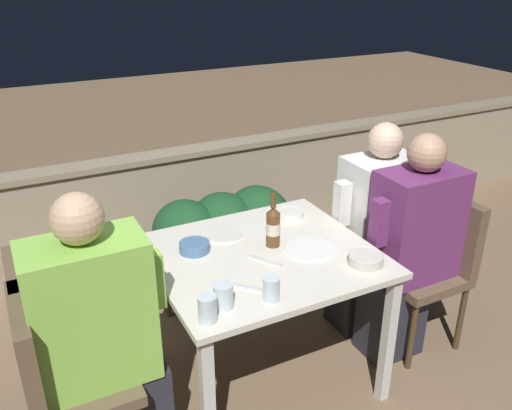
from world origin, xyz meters
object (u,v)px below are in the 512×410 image
at_px(person_white_polo, 372,228).
at_px(person_purple_stripe, 409,249).
at_px(chair_left_far, 49,329).
at_px(beer_bottle, 273,226).
at_px(potted_plant, 375,206).
at_px(chair_right_near, 434,256).
at_px(chair_left_near, 57,373).
at_px(chair_right_far, 397,235).
at_px(person_green_blouse, 104,338).

bearing_deg(person_white_polo, person_purple_stripe, -86.80).
height_order(chair_left_far, person_white_polo, person_white_polo).
xyz_separation_m(person_purple_stripe, beer_bottle, (-0.70, 0.17, 0.22)).
bearing_deg(potted_plant, chair_right_near, -109.25).
xyz_separation_m(chair_left_near, beer_bottle, (1.05, 0.20, 0.31)).
distance_m(person_white_polo, beer_bottle, 0.73).
height_order(chair_right_far, person_white_polo, person_white_polo).
relative_size(chair_left_far, chair_right_near, 1.00).
bearing_deg(person_green_blouse, chair_left_near, 180.00).
relative_size(person_green_blouse, beer_bottle, 4.62).
xyz_separation_m(person_green_blouse, chair_right_far, (1.74, 0.31, -0.10)).
distance_m(person_purple_stripe, chair_right_far, 0.35).
bearing_deg(person_white_polo, chair_right_far, 0.00).
xyz_separation_m(chair_left_far, person_white_polo, (1.73, 0.01, 0.08)).
distance_m(beer_bottle, potted_plant, 1.45).
bearing_deg(person_green_blouse, beer_bottle, 12.88).
height_order(chair_left_near, chair_right_far, same).
height_order(chair_left_far, beer_bottle, beer_bottle).
xyz_separation_m(chair_left_far, potted_plant, (2.24, 0.59, -0.13)).
relative_size(chair_left_near, potted_plant, 1.32).
bearing_deg(person_white_polo, person_green_blouse, -168.80).
bearing_deg(potted_plant, chair_right_far, -118.65).
relative_size(person_white_polo, beer_bottle, 4.48).
height_order(chair_right_near, person_purple_stripe, person_purple_stripe).
bearing_deg(person_white_polo, chair_left_near, -170.00).
bearing_deg(chair_right_near, chair_left_far, 171.83).
xyz_separation_m(chair_right_near, chair_right_far, (-0.02, 0.28, 0.00)).
bearing_deg(person_green_blouse, person_white_polo, 11.20).
relative_size(chair_left_near, person_purple_stripe, 0.70).
distance_m(chair_left_far, person_purple_stripe, 1.77).
xyz_separation_m(person_green_blouse, person_purple_stripe, (1.56, 0.02, -0.01)).
height_order(person_white_polo, potted_plant, person_white_polo).
relative_size(chair_left_far, chair_right_far, 1.00).
bearing_deg(potted_plant, chair_left_far, -165.29).
relative_size(chair_left_near, chair_right_far, 1.00).
distance_m(person_green_blouse, potted_plant, 2.25).
distance_m(chair_right_near, potted_plant, 0.93).
xyz_separation_m(person_green_blouse, beer_bottle, (0.86, 0.20, 0.21)).
bearing_deg(person_green_blouse, person_purple_stripe, 0.80).
bearing_deg(beer_bottle, chair_right_near, -11.01).
relative_size(chair_left_near, person_white_polo, 0.71).
bearing_deg(chair_left_far, person_white_polo, 0.21).
bearing_deg(potted_plant, chair_left_near, -158.45).
relative_size(beer_bottle, potted_plant, 0.42).
distance_m(chair_right_near, beer_bottle, 0.96).
bearing_deg(beer_bottle, chair_left_near, -169.41).
bearing_deg(person_purple_stripe, person_white_polo, 93.20).
bearing_deg(person_white_polo, chair_right_near, -53.93).
xyz_separation_m(chair_right_near, beer_bottle, (-0.90, 0.17, 0.31)).
bearing_deg(person_purple_stripe, person_green_blouse, -179.20).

